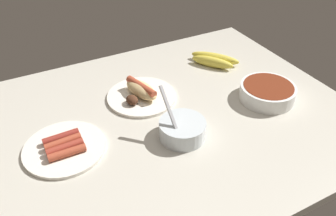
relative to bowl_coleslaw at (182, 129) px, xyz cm
name	(u,v)px	position (x,y,z in cm)	size (l,w,h in cm)	color
ground_plane	(159,123)	(2.29, -10.31, -4.41)	(120.00, 90.00, 3.00)	beige
bowl_coleslaw	(182,129)	(0.00, 0.00, 0.00)	(13.36, 13.83, 14.80)	silver
plate_sausages	(65,148)	(31.12, -9.98, -2.00)	(22.51, 22.51, 3.12)	white
bowl_chili	(267,92)	(-33.83, -3.41, -0.14)	(17.92, 17.92, 5.06)	white
plate_hotdog_assembled	(140,94)	(2.78, -22.93, -1.06)	(22.87, 22.87, 5.61)	white
banana_bunch	(214,60)	(-31.12, -30.56, -0.97)	(16.39, 17.97, 3.87)	gold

